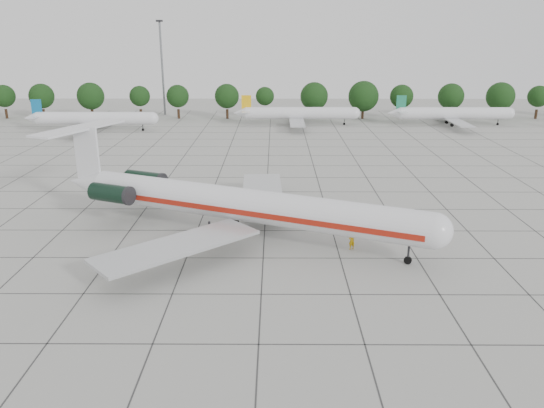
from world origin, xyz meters
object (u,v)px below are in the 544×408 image
object	(u,v)px
ground_crew	(352,241)
bg_airliner_c	(299,113)
bg_airliner_b	(94,119)
floodlight_mast	(162,63)
main_airliner	(227,202)
bg_airliner_d	(453,114)

from	to	relation	value
ground_crew	bg_airliner_c	bearing A→B (deg)	-109.60
bg_airliner_b	floodlight_mast	size ratio (longest dim) A/B	1.11
bg_airliner_b	bg_airliner_c	distance (m)	49.57
bg_airliner_b	bg_airliner_c	size ratio (longest dim) A/B	1.00
main_airliner	ground_crew	world-z (taller)	main_airliner
bg_airliner_c	ground_crew	bearing A→B (deg)	-88.43
bg_airliner_c	bg_airliner_b	bearing A→B (deg)	-169.98
bg_airliner_c	floodlight_mast	bearing A→B (deg)	155.16
bg_airliner_c	floodlight_mast	xyz separation A→B (m)	(-37.29, 17.26, 11.37)
floodlight_mast	bg_airliner_b	bearing A→B (deg)	-114.00
ground_crew	bg_airliner_d	world-z (taller)	bg_airliner_d
bg_airliner_b	bg_airliner_d	bearing A→B (deg)	5.59
main_airliner	ground_crew	bearing A→B (deg)	5.66
main_airliner	floodlight_mast	world-z (taller)	floodlight_mast
ground_crew	floodlight_mast	size ratio (longest dim) A/B	0.08
main_airliner	floodlight_mast	xyz separation A→B (m)	(-25.73, 93.26, 10.32)
main_airliner	bg_airliner_c	size ratio (longest dim) A/B	1.63
bg_airliner_c	bg_airliner_d	world-z (taller)	same
bg_airliner_d	floodlight_mast	world-z (taller)	floodlight_mast
bg_airliner_b	ground_crew	bearing A→B (deg)	-54.57
ground_crew	bg_airliner_c	size ratio (longest dim) A/B	0.07
ground_crew	bg_airliner_b	world-z (taller)	bg_airliner_b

